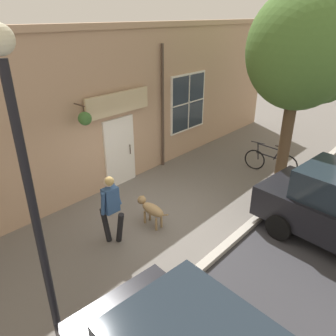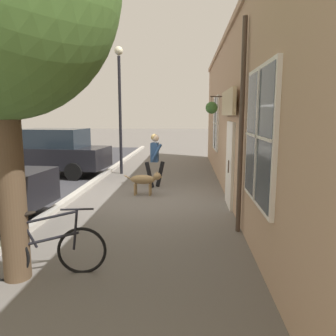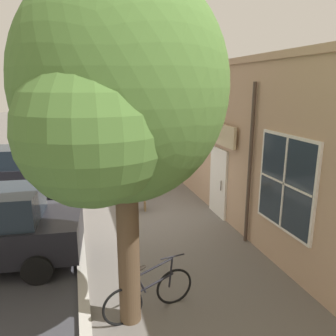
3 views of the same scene
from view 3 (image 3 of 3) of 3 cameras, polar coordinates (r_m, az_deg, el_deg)
name	(u,v)px [view 3 (image 3 of 3)]	position (r m, az deg, el deg)	size (l,w,h in m)	color
ground_plane	(146,215)	(10.27, -3.88, -8.24)	(90.00, 90.00, 0.00)	#66605B
storefront_facade	(218,138)	(10.36, 8.71, 5.12)	(0.95, 18.00, 4.60)	tan
pedestrian_walking	(139,172)	(11.36, -5.13, -0.67)	(0.63, 0.56, 1.68)	black
dog_on_leash	(140,197)	(10.49, -4.86, -5.13)	(1.12, 0.33, 0.69)	#997A51
street_tree_by_curb	(117,98)	(4.76, -8.82, 12.01)	(3.09, 2.93, 5.59)	brown
leaning_bicycle	(150,294)	(6.14, -3.17, -21.00)	(1.70, 0.45, 1.00)	black
parked_car_nearest_curb	(18,171)	(13.15, -24.60, -0.45)	(4.45, 2.24, 1.75)	black
street_lamp	(86,107)	(13.13, -14.06, 10.29)	(0.32, 0.32, 4.75)	black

